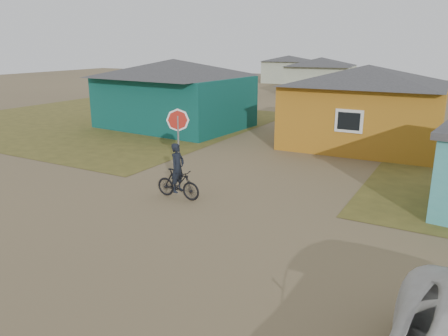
# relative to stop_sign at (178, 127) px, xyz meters

# --- Properties ---
(ground) EXTENTS (120.00, 120.00, 0.00)m
(ground) POSITION_rel_stop_sign_xyz_m (2.30, -5.10, -1.89)
(ground) COLOR #766344
(grass_nw) EXTENTS (20.00, 18.00, 0.00)m
(grass_nw) POSITION_rel_stop_sign_xyz_m (-11.70, 7.90, -1.89)
(grass_nw) COLOR brown
(grass_nw) RESTS_ON ground
(house_teal) EXTENTS (8.93, 7.08, 4.00)m
(house_teal) POSITION_rel_stop_sign_xyz_m (-6.20, 8.40, 0.16)
(house_teal) COLOR #0B3F3A
(house_teal) RESTS_ON ground
(house_yellow) EXTENTS (7.72, 6.76, 3.90)m
(house_yellow) POSITION_rel_stop_sign_xyz_m (4.80, 8.90, 0.11)
(house_yellow) COLOR #AA6D1A
(house_yellow) RESTS_ON ground
(house_pale_west) EXTENTS (7.04, 6.15, 3.60)m
(house_pale_west) POSITION_rel_stop_sign_xyz_m (-3.70, 28.90, -0.03)
(house_pale_west) COLOR #A7B097
(house_pale_west) RESTS_ON ground
(house_pale_north) EXTENTS (6.28, 5.81, 3.40)m
(house_pale_north) POSITION_rel_stop_sign_xyz_m (-11.70, 40.90, -0.14)
(house_pale_north) COLOR #A7B097
(house_pale_north) RESTS_ON ground
(stop_sign) EXTENTS (0.84, 0.20, 2.59)m
(stop_sign) POSITION_rel_stop_sign_xyz_m (0.00, 0.00, 0.00)
(stop_sign) COLOR gray
(stop_sign) RESTS_ON ground
(cyclist) EXTENTS (1.62, 0.58, 1.83)m
(cyclist) POSITION_rel_stop_sign_xyz_m (1.35, -1.98, -1.23)
(cyclist) COLOR black
(cyclist) RESTS_ON ground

